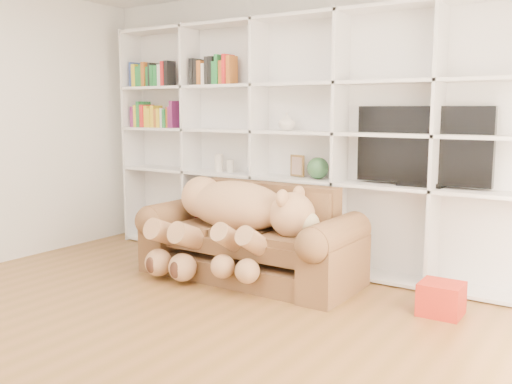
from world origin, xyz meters
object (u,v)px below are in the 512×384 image
Objects in this scene: sofa at (252,243)px; tv at (423,147)px; gift_box at (441,299)px; teddy_bear at (231,216)px.

sofa is 1.71m from tv.
gift_box is 1.32m from tv.
gift_box is at bearing 3.22° from teddy_bear.
sofa reaches higher than gift_box.
sofa is at bearing 179.60° from gift_box.
gift_box is (1.71, -0.01, -0.19)m from sofa.
sofa is 1.33× the size of teddy_bear.
gift_box is 0.27× the size of tv.
teddy_bear is (-0.11, -0.17, 0.27)m from sofa.
tv is at bearing 27.71° from teddy_bear.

